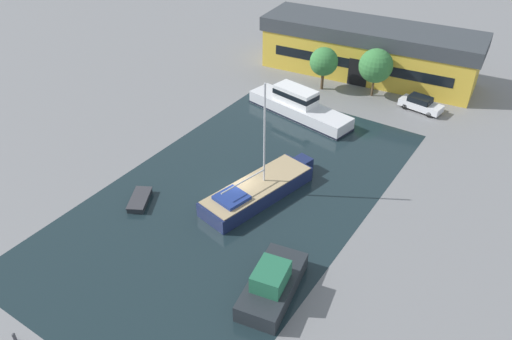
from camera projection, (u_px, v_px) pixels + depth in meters
ground_plane at (238, 195)px, 43.22m from camera, size 440.00×440.00×0.00m
water_canal at (238, 195)px, 43.22m from camera, size 20.91×37.59×0.01m
warehouse_building at (369, 50)px, 62.27m from camera, size 27.45×10.24×6.50m
quay_tree_near_building at (376, 66)px, 56.99m from camera, size 3.91×3.91×5.72m
quay_tree_by_water at (324, 62)px, 58.66m from camera, size 3.35×3.35×5.18m
parked_car at (421, 104)px, 55.61m from camera, size 4.91×2.48×1.63m
sailboat_moored at (259, 189)px, 42.63m from camera, size 5.47×12.07×10.41m
motor_cruiser at (298, 106)px, 54.49m from camera, size 12.90×5.34×3.12m
small_dinghy at (140, 200)px, 42.18m from camera, size 2.82×3.50×0.54m
cabin_boat at (272, 284)px, 33.58m from camera, size 4.02×6.95×2.60m
mooring_bollard at (14, 337)px, 30.73m from camera, size 0.23×0.23×0.74m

